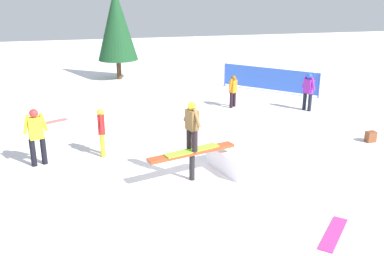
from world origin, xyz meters
The scene contains 13 objects.
ground_plane centered at (0.00, 0.00, 0.00)m, with size 60.00×60.00×0.00m, color white.
rail_feature centered at (0.00, 0.00, 0.67)m, with size 2.35×0.93×0.79m.
snow_kicker_ramp centered at (-1.70, -0.50, 0.27)m, with size 1.80×1.50×0.54m, color white.
main_rider_on_rail centered at (0.00, 0.00, 1.40)m, with size 1.49×0.75×1.27m.
bystander_orange centered at (-3.16, -6.17, 0.73)m, with size 0.50×0.44×1.30m.
bystander_purple centered at (-5.85, -5.07, 0.83)m, with size 0.31×0.65×1.47m.
bystander_yellow centered at (3.86, -1.89, 0.90)m, with size 0.65×0.32×1.60m.
bystander_red centered at (2.13, -2.19, 0.79)m, with size 0.20×0.56×1.40m.
loose_snowboard_coral centered at (3.88, -5.74, 0.01)m, with size 1.28×0.28×0.02m, color #EF6861.
loose_snowboard_magenta centered at (-2.17, 3.09, 0.01)m, with size 1.37×0.28×0.02m, color #D1328F.
backpack_on_snow centered at (-6.11, -1.37, 0.17)m, with size 0.30×0.22×0.34m, color brown.
safety_fence centered at (-5.61, -8.26, 0.60)m, with size 3.29×3.29×1.10m.
pine_tree_near centered at (0.89, -12.63, 2.80)m, with size 2.03×2.03×4.61m.
Camera 1 is at (2.29, 9.62, 4.75)m, focal length 40.00 mm.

